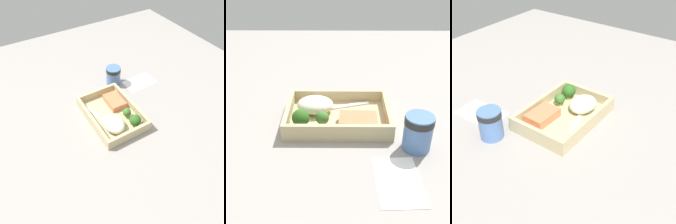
{
  "view_description": "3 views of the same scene",
  "coord_description": "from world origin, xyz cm",
  "views": [
    {
      "loc": [
        51.31,
        -30.37,
        65.45
      ],
      "look_at": [
        0.0,
        0.0,
        2.7
      ],
      "focal_mm": 35.0,
      "sensor_mm": 36.0,
      "label": 1
    },
    {
      "loc": [
        -0.51,
        69.16,
        45.03
      ],
      "look_at": [
        0.0,
        0.0,
        2.7
      ],
      "focal_mm": 50.0,
      "sensor_mm": 36.0,
      "label": 2
    },
    {
      "loc": [
        -61.14,
        -44.42,
        55.11
      ],
      "look_at": [
        0.0,
        0.0,
        2.7
      ],
      "focal_mm": 50.0,
      "sensor_mm": 36.0,
      "label": 3
    }
  ],
  "objects": [
    {
      "name": "fork",
      "position": [
        0.09,
        -4.65,
        1.42
      ],
      "size": [
        15.59,
        6.2,
        0.44
      ],
      "color": "white",
      "rests_on": "takeout_tray"
    },
    {
      "name": "salmon_fillet",
      "position": [
        -5.01,
        4.13,
        2.53
      ],
      "size": [
        9.62,
        6.68,
        2.65
      ],
      "primitive_type": "cube",
      "rotation": [
        0.0,
        0.0,
        -0.03
      ],
      "color": "#EA7B4F",
      "rests_on": "takeout_tray"
    },
    {
      "name": "broccoli_floret_2",
      "position": [
        3.84,
        4.45,
        3.61
      ],
      "size": [
        3.33,
        3.33,
        4.18
      ],
      "color": "#7DA35C",
      "rests_on": "takeout_tray"
    },
    {
      "name": "tray_rim",
      "position": [
        0.0,
        0.0,
        2.82
      ],
      "size": [
        26.91,
        18.84,
        3.25
      ],
      "color": "tan",
      "rests_on": "takeout_tray"
    },
    {
      "name": "ground_plane",
      "position": [
        0.0,
        0.0,
        -1.0
      ],
      "size": [
        160.0,
        160.0,
        2.0
      ],
      "primitive_type": "cube",
      "color": "gray"
    },
    {
      "name": "mashed_potatoes",
      "position": [
        6.1,
        -2.71,
        3.29
      ],
      "size": [
        9.66,
        7.74,
        4.18
      ],
      "primitive_type": "ellipsoid",
      "color": "beige",
      "rests_on": "takeout_tray"
    },
    {
      "name": "broccoli_floret_1",
      "position": [
        9.14,
        4.76,
        3.83
      ],
      "size": [
        4.38,
        4.38,
        4.91
      ],
      "color": "#7FAD5E",
      "rests_on": "takeout_tray"
    },
    {
      "name": "receipt_slip",
      "position": [
        -12.36,
        22.53,
        0.12
      ],
      "size": [
        9.9,
        15.03,
        0.24
      ],
      "primitive_type": "cube",
      "rotation": [
        0.0,
        0.0,
        0.04
      ],
      "color": "white",
      "rests_on": "ground_plane"
    },
    {
      "name": "paper_cup",
      "position": [
        -18.15,
        11.45,
        4.84
      ],
      "size": [
        6.67,
        6.67,
        8.66
      ],
      "color": "#4F75B2",
      "rests_on": "ground_plane"
    },
    {
      "name": "takeout_tray",
      "position": [
        0.0,
        0.0,
        0.6
      ],
      "size": [
        26.91,
        18.84,
        1.2
      ],
      "primitive_type": "cube",
      "color": "tan",
      "rests_on": "ground_plane"
    }
  ]
}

